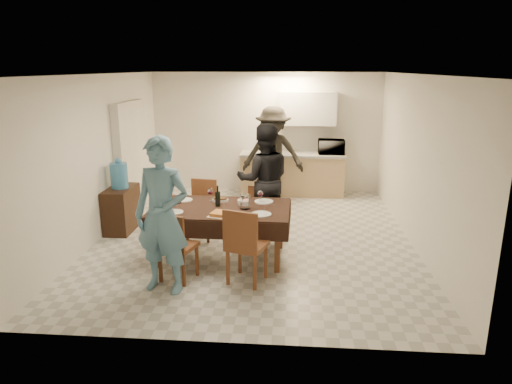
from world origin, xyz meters
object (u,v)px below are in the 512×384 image
(person_far, at_px, (264,180))
(person_kitchen, at_px, (273,154))
(person_near, at_px, (162,216))
(water_pitcher, at_px, (245,202))
(console, at_px, (122,209))
(water_jug, at_px, (119,176))
(savoury_tart, at_px, (224,214))
(dining_table, at_px, (221,210))
(wine_bottle, at_px, (218,196))
(microwave, at_px, (331,147))

(person_far, bearing_deg, person_kitchen, -99.03)
(person_near, bearing_deg, water_pitcher, 60.58)
(console, xyz_separation_m, water_jug, (0.00, -0.00, 0.59))
(savoury_tart, bearing_deg, dining_table, 104.74)
(water_jug, bearing_deg, wine_bottle, -27.92)
(water_jug, bearing_deg, water_pitcher, -25.61)
(dining_table, xyz_separation_m, wine_bottle, (-0.05, 0.05, 0.19))
(person_far, distance_m, person_kitchen, 2.04)
(console, relative_size, person_far, 0.44)
(wine_bottle, relative_size, person_near, 0.16)
(water_jug, relative_size, person_near, 0.22)
(water_pitcher, bearing_deg, person_far, 79.70)
(water_pitcher, bearing_deg, person_near, -131.99)
(dining_table, bearing_deg, person_kitchen, 80.08)
(water_jug, distance_m, microwave, 4.48)
(wine_bottle, relative_size, savoury_tart, 0.79)
(savoury_tart, relative_size, person_near, 0.20)
(console, relative_size, person_kitchen, 0.41)
(wine_bottle, height_order, savoury_tart, wine_bottle)
(savoury_tart, distance_m, person_kitchen, 3.51)
(person_kitchen, bearing_deg, microwave, 20.17)
(dining_table, bearing_deg, water_pitcher, -6.86)
(console, xyz_separation_m, savoury_tart, (1.97, -1.39, 0.42))
(person_far, bearing_deg, person_near, 55.02)
(water_pitcher, xyz_separation_m, person_near, (-0.90, -1.00, 0.10))
(water_jug, distance_m, water_pitcher, 2.46)
(water_jug, xyz_separation_m, person_far, (2.42, 0.04, -0.04))
(water_pitcher, height_order, microwave, microwave)
(console, distance_m, water_jug, 0.59)
(console, xyz_separation_m, person_far, (2.42, 0.04, 0.55))
(dining_table, relative_size, console, 2.47)
(person_far, relative_size, person_kitchen, 0.95)
(person_kitchen, bearing_deg, water_jug, -140.07)
(person_near, xyz_separation_m, person_far, (1.10, 2.10, -0.05))
(wine_bottle, xyz_separation_m, person_kitchen, (0.66, 3.03, 0.05))
(savoury_tart, bearing_deg, water_pitcher, 52.85)
(savoury_tart, bearing_deg, wine_bottle, 109.23)
(dining_table, relative_size, person_near, 1.03)
(console, distance_m, person_near, 2.52)
(person_kitchen, bearing_deg, water_pitcher, -94.74)
(person_near, bearing_deg, microwave, 75.08)
(console, distance_m, person_kitchen, 3.28)
(water_jug, bearing_deg, person_near, -57.47)
(console, bearing_deg, person_near, -57.47)
(wine_bottle, distance_m, microwave, 3.96)
(console, xyz_separation_m, person_near, (1.32, -2.06, 0.60))
(console, xyz_separation_m, microwave, (3.70, 2.52, 0.69))
(water_pitcher, bearing_deg, wine_bottle, 165.96)
(microwave, distance_m, person_near, 5.17)
(water_jug, distance_m, person_kitchen, 3.23)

